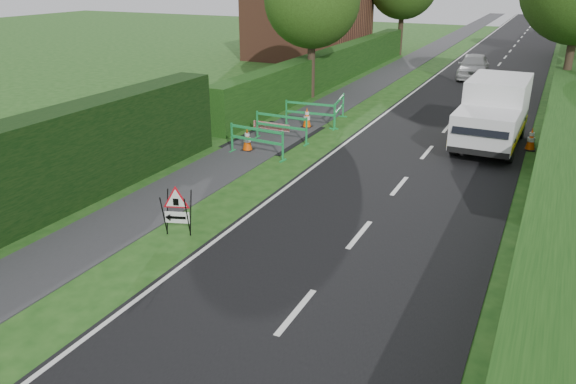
% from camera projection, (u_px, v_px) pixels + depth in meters
% --- Properties ---
extents(ground, '(120.00, 120.00, 0.00)m').
position_uv_depth(ground, '(150.00, 307.00, 10.28)').
color(ground, '#1B4714').
rests_on(ground, ground).
extents(road_surface, '(6.00, 90.00, 0.02)m').
position_uv_depth(road_surface, '(504.00, 59.00, 38.59)').
color(road_surface, black).
rests_on(road_surface, ground).
extents(footpath, '(2.00, 90.00, 0.02)m').
position_uv_depth(footpath, '(424.00, 54.00, 40.80)').
color(footpath, '#2D2D30').
rests_on(footpath, ground).
extents(hedge_west_far, '(1.00, 24.00, 1.80)m').
position_uv_depth(hedge_west_far, '(333.00, 82.00, 30.72)').
color(hedge_west_far, '#14380F').
rests_on(hedge_west_far, ground).
extents(hedge_east, '(1.20, 50.00, 1.50)m').
position_uv_depth(hedge_east, '(560.00, 134.00, 21.07)').
color(hedge_east, '#14380F').
rests_on(hedge_east, ground).
extents(house_west, '(7.50, 7.40, 7.88)m').
position_uv_depth(house_west, '(309.00, 14.00, 38.36)').
color(house_west, brown).
rests_on(house_west, ground).
extents(triangle_sign, '(0.89, 0.89, 1.03)m').
position_uv_depth(triangle_sign, '(175.00, 207.00, 12.77)').
color(triangle_sign, black).
rests_on(triangle_sign, ground).
extents(works_van, '(2.07, 5.00, 2.26)m').
position_uv_depth(works_van, '(493.00, 112.00, 19.33)').
color(works_van, silver).
rests_on(works_van, ground).
extents(traffic_cone_0, '(0.38, 0.38, 0.79)m').
position_uv_depth(traffic_cone_0, '(496.00, 145.00, 18.43)').
color(traffic_cone_0, black).
rests_on(traffic_cone_0, ground).
extents(traffic_cone_1, '(0.38, 0.38, 0.79)m').
position_uv_depth(traffic_cone_1, '(531.00, 139.00, 19.06)').
color(traffic_cone_1, black).
rests_on(traffic_cone_1, ground).
extents(traffic_cone_2, '(0.38, 0.38, 0.79)m').
position_uv_depth(traffic_cone_2, '(513.00, 121.00, 21.31)').
color(traffic_cone_2, black).
rests_on(traffic_cone_2, ground).
extents(traffic_cone_3, '(0.38, 0.38, 0.79)m').
position_uv_depth(traffic_cone_3, '(247.00, 139.00, 19.02)').
color(traffic_cone_3, black).
rests_on(traffic_cone_3, ground).
extents(traffic_cone_4, '(0.38, 0.38, 0.79)m').
position_uv_depth(traffic_cone_4, '(307.00, 117.00, 21.83)').
color(traffic_cone_4, black).
rests_on(traffic_cone_4, ground).
extents(ped_barrier_0, '(2.08, 0.53, 1.00)m').
position_uv_depth(ped_barrier_0, '(257.00, 138.00, 18.33)').
color(ped_barrier_0, green).
rests_on(ped_barrier_0, ground).
extents(ped_barrier_1, '(2.07, 0.43, 1.00)m').
position_uv_depth(ped_barrier_1, '(281.00, 124.00, 19.94)').
color(ped_barrier_1, green).
rests_on(ped_barrier_1, ground).
extents(ped_barrier_2, '(2.08, 0.51, 1.00)m').
position_uv_depth(ped_barrier_2, '(310.00, 111.00, 21.78)').
color(ped_barrier_2, green).
rests_on(ped_barrier_2, ground).
extents(ped_barrier_3, '(0.72, 2.09, 1.00)m').
position_uv_depth(ped_barrier_3, '(339.00, 107.00, 22.38)').
color(ped_barrier_3, green).
rests_on(ped_barrier_3, ground).
extents(redwhite_plank, '(1.50, 0.12, 0.25)m').
position_uv_depth(redwhite_plank, '(271.00, 138.00, 20.58)').
color(redwhite_plank, red).
rests_on(redwhite_plank, ground).
extents(hatchback_car, '(1.95, 4.12, 1.36)m').
position_uv_depth(hatchback_car, '(473.00, 66.00, 31.65)').
color(hatchback_car, silver).
rests_on(hatchback_car, ground).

